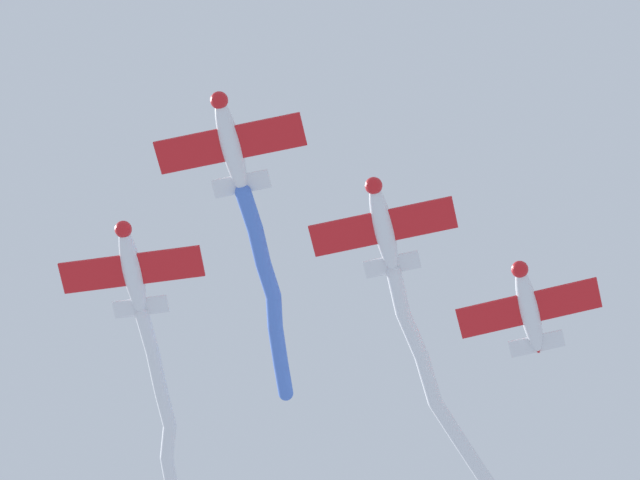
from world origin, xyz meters
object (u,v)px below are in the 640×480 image
at_px(airplane_left_wing, 383,226).
at_px(airplane_slot, 529,308).
at_px(airplane_lead, 230,143).
at_px(airplane_right_wing, 132,269).

xyz_separation_m(airplane_left_wing, airplane_slot, (6.48, -6.41, -0.30)).
height_order(airplane_lead, airplane_right_wing, airplane_right_wing).
bearing_deg(airplane_right_wing, airplane_slot, 103.50).
bearing_deg(airplane_right_wing, airplane_lead, 44.76).
relative_size(airplane_lead, airplane_right_wing, 0.99).
distance_m(airplane_left_wing, airplane_right_wing, 13.55).
bearing_deg(airplane_slot, airplane_right_wing, -69.82).
relative_size(airplane_lead, airplane_slot, 1.01).
bearing_deg(airplane_lead, airplane_slot, 132.95).
distance_m(airplane_left_wing, airplane_slot, 9.12).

